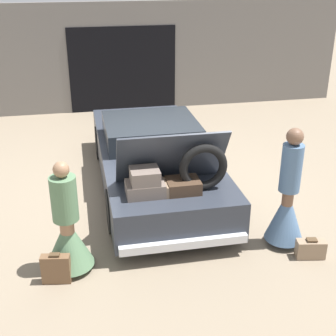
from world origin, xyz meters
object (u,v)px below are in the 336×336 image
object	(u,v)px
person_right	(287,204)
suitcase_beside_left_person	(56,269)
person_left	(68,233)
suitcase_beside_right_person	(311,249)
car	(154,158)

from	to	relation	value
person_right	suitcase_beside_left_person	size ratio (longest dim) A/B	4.19
person_left	suitcase_beside_right_person	xyz separation A→B (m)	(3.24, -0.40, -0.41)
car	suitcase_beside_left_person	xyz separation A→B (m)	(-1.68, -2.47, -0.35)
car	suitcase_beside_right_person	bearing A→B (deg)	-56.46
suitcase_beside_right_person	suitcase_beside_left_person	bearing A→B (deg)	177.69
suitcase_beside_left_person	suitcase_beside_right_person	xyz separation A→B (m)	(3.41, -0.14, -0.06)
person_left	suitcase_beside_left_person	distance (m)	0.47
suitcase_beside_left_person	person_left	bearing A→B (deg)	56.19
person_right	suitcase_beside_left_person	world-z (taller)	person_right
person_left	person_right	world-z (taller)	person_right
person_left	suitcase_beside_right_person	world-z (taller)	person_left
person_left	person_right	xyz separation A→B (m)	(3.02, 0.01, 0.09)
suitcase_beside_left_person	person_right	bearing A→B (deg)	4.78
car	suitcase_beside_left_person	world-z (taller)	car
person_left	suitcase_beside_right_person	distance (m)	3.29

